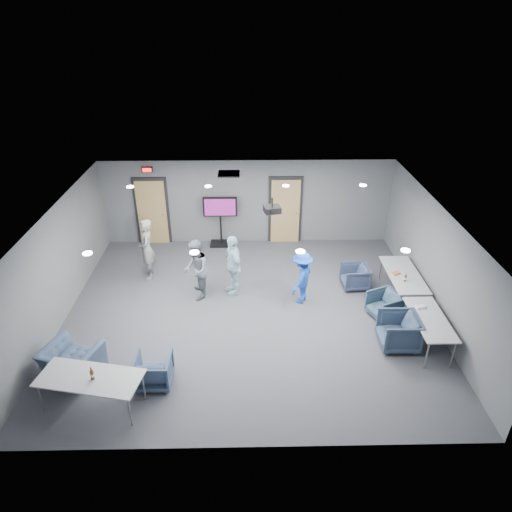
{
  "coord_description": "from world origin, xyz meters",
  "views": [
    {
      "loc": [
        0.01,
        -9.37,
        6.74
      ],
      "look_at": [
        0.21,
        0.75,
        1.2
      ],
      "focal_mm": 32.0,
      "sensor_mm": 36.0,
      "label": 1
    }
  ],
  "objects_px": {
    "table_right_a": "(404,275)",
    "table_front_left": "(90,379)",
    "projector": "(272,209)",
    "chair_right_b": "(385,305)",
    "person_a": "(147,249)",
    "chair_front_b": "(73,361)",
    "bottle_right": "(405,278)",
    "chair_front_a": "(154,370)",
    "table_right_b": "(430,320)",
    "person_c": "(233,265)",
    "bottle_front": "(92,375)",
    "chair_right_a": "(355,277)",
    "tv_stand": "(221,218)",
    "chair_right_c": "(399,331)",
    "person_d": "(302,278)",
    "person_b": "(196,270)"
  },
  "relations": [
    {
      "from": "bottle_right",
      "to": "chair_front_a",
      "type": "bearing_deg",
      "value": -155.71
    },
    {
      "from": "person_b",
      "to": "person_d",
      "type": "distance_m",
      "value": 2.7
    },
    {
      "from": "chair_right_a",
      "to": "table_front_left",
      "type": "relative_size",
      "value": 0.34
    },
    {
      "from": "chair_front_a",
      "to": "bottle_front",
      "type": "bearing_deg",
      "value": 34.79
    },
    {
      "from": "chair_right_a",
      "to": "table_right_a",
      "type": "distance_m",
      "value": 1.29
    },
    {
      "from": "person_a",
      "to": "person_c",
      "type": "distance_m",
      "value": 2.54
    },
    {
      "from": "bottle_right",
      "to": "table_right_a",
      "type": "bearing_deg",
      "value": 76.29
    },
    {
      "from": "person_d",
      "to": "person_c",
      "type": "bearing_deg",
      "value": -76.51
    },
    {
      "from": "table_right_a",
      "to": "tv_stand",
      "type": "distance_m",
      "value": 5.79
    },
    {
      "from": "bottle_front",
      "to": "person_c",
      "type": "bearing_deg",
      "value": 58.33
    },
    {
      "from": "person_d",
      "to": "chair_right_c",
      "type": "bearing_deg",
      "value": 76.47
    },
    {
      "from": "table_front_left",
      "to": "tv_stand",
      "type": "height_order",
      "value": "tv_stand"
    },
    {
      "from": "table_right_a",
      "to": "table_front_left",
      "type": "height_order",
      "value": "same"
    },
    {
      "from": "chair_right_c",
      "to": "person_b",
      "type": "bearing_deg",
      "value": -112.94
    },
    {
      "from": "chair_right_b",
      "to": "tv_stand",
      "type": "distance_m",
      "value": 5.8
    },
    {
      "from": "person_b",
      "to": "table_right_a",
      "type": "xyz_separation_m",
      "value": [
        5.33,
        -0.17,
        -0.13
      ]
    },
    {
      "from": "tv_stand",
      "to": "projector",
      "type": "bearing_deg",
      "value": -62.75
    },
    {
      "from": "table_right_a",
      "to": "table_right_b",
      "type": "height_order",
      "value": "same"
    },
    {
      "from": "table_right_a",
      "to": "projector",
      "type": "relative_size",
      "value": 4.24
    },
    {
      "from": "person_b",
      "to": "chair_right_c",
      "type": "xyz_separation_m",
      "value": [
        4.68,
        -2.07,
        -0.43
      ]
    },
    {
      "from": "chair_right_c",
      "to": "bottle_front",
      "type": "xyz_separation_m",
      "value": [
        -6.21,
        -1.72,
        0.44
      ]
    },
    {
      "from": "person_b",
      "to": "bottle_right",
      "type": "xyz_separation_m",
      "value": [
        5.24,
        -0.52,
        0.0
      ]
    },
    {
      "from": "table_right_a",
      "to": "table_front_left",
      "type": "xyz_separation_m",
      "value": [
        -6.94,
        -3.58,
        0.0
      ]
    },
    {
      "from": "person_a",
      "to": "tv_stand",
      "type": "height_order",
      "value": "person_a"
    },
    {
      "from": "chair_front_a",
      "to": "chair_front_b",
      "type": "relative_size",
      "value": 0.69
    },
    {
      "from": "projector",
      "to": "person_a",
      "type": "bearing_deg",
      "value": 153.13
    },
    {
      "from": "chair_right_b",
      "to": "bottle_front",
      "type": "bearing_deg",
      "value": -88.49
    },
    {
      "from": "person_d",
      "to": "bottle_right",
      "type": "xyz_separation_m",
      "value": [
        2.55,
        -0.25,
        0.11
      ]
    },
    {
      "from": "person_a",
      "to": "table_right_a",
      "type": "height_order",
      "value": "person_a"
    },
    {
      "from": "person_a",
      "to": "person_c",
      "type": "height_order",
      "value": "person_a"
    },
    {
      "from": "chair_right_b",
      "to": "projector",
      "type": "relative_size",
      "value": 1.58
    },
    {
      "from": "person_a",
      "to": "chair_right_b",
      "type": "bearing_deg",
      "value": 61.03
    },
    {
      "from": "table_front_left",
      "to": "person_b",
      "type": "bearing_deg",
      "value": 78.02
    },
    {
      "from": "person_c",
      "to": "table_right_a",
      "type": "xyz_separation_m",
      "value": [
        4.39,
        -0.38,
        -0.14
      ]
    },
    {
      "from": "chair_front_a",
      "to": "bottle_right",
      "type": "height_order",
      "value": "bottle_right"
    },
    {
      "from": "bottle_right",
      "to": "tv_stand",
      "type": "relative_size",
      "value": 0.15
    },
    {
      "from": "table_right_a",
      "to": "tv_stand",
      "type": "xyz_separation_m",
      "value": [
        -4.85,
        3.17,
        0.23
      ]
    },
    {
      "from": "table_right_b",
      "to": "table_front_left",
      "type": "height_order",
      "value": "same"
    },
    {
      "from": "person_d",
      "to": "table_right_a",
      "type": "bearing_deg",
      "value": 120.95
    },
    {
      "from": "table_front_left",
      "to": "bottle_right",
      "type": "relative_size",
      "value": 8.35
    },
    {
      "from": "person_c",
      "to": "chair_right_c",
      "type": "xyz_separation_m",
      "value": [
        3.74,
        -2.29,
        -0.44
      ]
    },
    {
      "from": "chair_right_c",
      "to": "bottle_right",
      "type": "xyz_separation_m",
      "value": [
        0.56,
        1.56,
        0.43
      ]
    },
    {
      "from": "chair_right_a",
      "to": "chair_front_a",
      "type": "xyz_separation_m",
      "value": [
        -4.81,
        -3.54,
        0.02
      ]
    },
    {
      "from": "projector",
      "to": "chair_right_a",
      "type": "bearing_deg",
      "value": -6.68
    },
    {
      "from": "table_front_left",
      "to": "chair_right_c",
      "type": "bearing_deg",
      "value": 26.22
    },
    {
      "from": "person_a",
      "to": "bottle_right",
      "type": "relative_size",
      "value": 7.1
    },
    {
      "from": "table_right_a",
      "to": "projector",
      "type": "bearing_deg",
      "value": 84.21
    },
    {
      "from": "person_a",
      "to": "chair_front_b",
      "type": "bearing_deg",
      "value": -22.54
    },
    {
      "from": "person_d",
      "to": "bottle_front",
      "type": "height_order",
      "value": "person_d"
    },
    {
      "from": "table_right_b",
      "to": "person_b",
      "type": "bearing_deg",
      "value": 68.81
    }
  ]
}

